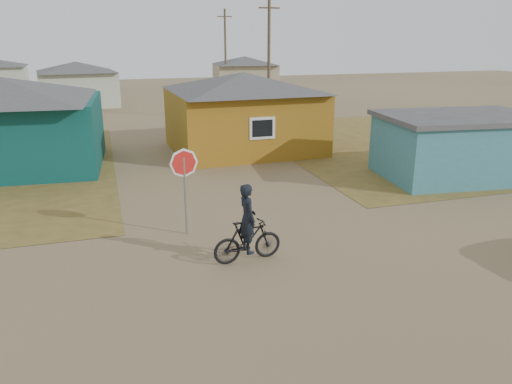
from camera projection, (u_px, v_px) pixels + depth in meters
ground at (302, 277)px, 12.15m from camera, size 120.00×120.00×0.00m
grass_ne at (446, 140)px, 27.94m from camera, size 20.00×18.00×0.00m
house_teal at (1, 122)px, 21.44m from camera, size 8.93×7.08×4.00m
house_yellow at (244, 111)px, 25.01m from camera, size 7.72×6.76×3.90m
shed_turquoise at (459, 146)px, 20.36m from camera, size 6.71×4.93×2.60m
house_pale_west at (78, 83)px, 40.89m from camera, size 7.04×6.15×3.60m
house_beige_east at (245, 74)px, 50.86m from camera, size 6.95×6.05×3.60m
utility_pole_near at (269, 59)px, 32.79m from camera, size 1.40×0.20×8.00m
utility_pole_far at (225, 52)px, 47.65m from camera, size 1.40×0.20×8.00m
stop_sign at (184, 172)px, 14.24m from camera, size 0.83×0.24×2.59m
cyclist at (248, 233)px, 12.82m from camera, size 1.89×0.70×2.09m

